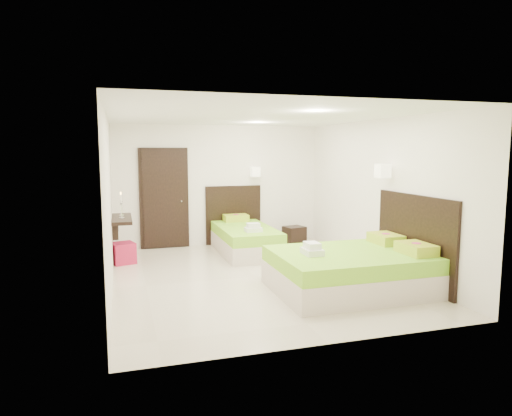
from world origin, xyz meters
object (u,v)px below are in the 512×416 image
object	(u,v)px
ottoman	(123,253)
nightstand	(294,235)
bed_double	(355,268)
bed_single	(244,237)

from	to	relation	value
ottoman	nightstand	bearing A→B (deg)	12.33
nightstand	bed_double	bearing A→B (deg)	-110.22
nightstand	ottoman	bearing A→B (deg)	178.62
bed_single	nightstand	xyz separation A→B (m)	(1.31, 0.56, -0.12)
bed_single	ottoman	world-z (taller)	bed_single
bed_double	bed_single	bearing A→B (deg)	107.48
nightstand	bed_single	bearing A→B (deg)	-170.44
bed_double	ottoman	xyz separation A→B (m)	(-3.29, 2.65, -0.14)
bed_single	nightstand	distance (m)	1.43
bed_double	nightstand	distance (m)	3.48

